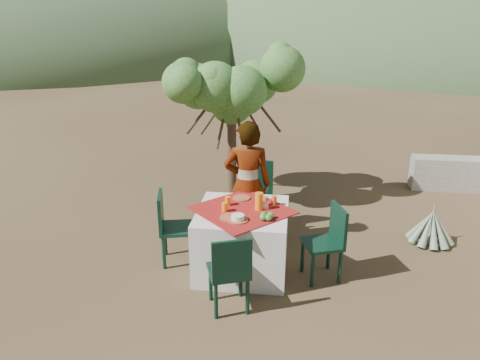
{
  "coord_description": "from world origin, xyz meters",
  "views": [
    {
      "loc": [
        0.32,
        -4.37,
        2.91
      ],
      "look_at": [
        -0.31,
        0.82,
        0.97
      ],
      "focal_mm": 35.0,
      "sensor_mm": 36.0,
      "label": 1
    }
  ],
  "objects_px": {
    "chair_far": "(254,194)",
    "shrub_tree": "(237,96)",
    "table": "(242,240)",
    "agave": "(431,227)",
    "chair_near": "(230,270)",
    "juice_pitcher": "(259,201)",
    "chair_right": "(328,239)",
    "person": "(248,184)",
    "chair_left": "(171,224)"
  },
  "relations": [
    {
      "from": "chair_far",
      "to": "shrub_tree",
      "type": "height_order",
      "value": "shrub_tree"
    },
    {
      "from": "table",
      "to": "agave",
      "type": "relative_size",
      "value": 2.04
    },
    {
      "from": "chair_near",
      "to": "juice_pitcher",
      "type": "distance_m",
      "value": 0.97
    },
    {
      "from": "chair_right",
      "to": "agave",
      "type": "bearing_deg",
      "value": 106.28
    },
    {
      "from": "table",
      "to": "chair_far",
      "type": "relative_size",
      "value": 1.32
    },
    {
      "from": "agave",
      "to": "table",
      "type": "bearing_deg",
      "value": -158.09
    },
    {
      "from": "person",
      "to": "chair_left",
      "type": "bearing_deg",
      "value": 30.27
    },
    {
      "from": "chair_right",
      "to": "agave",
      "type": "height_order",
      "value": "chair_right"
    },
    {
      "from": "chair_right",
      "to": "shrub_tree",
      "type": "distance_m",
      "value": 2.71
    },
    {
      "from": "chair_left",
      "to": "person",
      "type": "bearing_deg",
      "value": -68.51
    },
    {
      "from": "chair_far",
      "to": "person",
      "type": "height_order",
      "value": "person"
    },
    {
      "from": "chair_right",
      "to": "shrub_tree",
      "type": "bearing_deg",
      "value": -167.43
    },
    {
      "from": "person",
      "to": "juice_pitcher",
      "type": "height_order",
      "value": "person"
    },
    {
      "from": "chair_left",
      "to": "agave",
      "type": "distance_m",
      "value": 3.36
    },
    {
      "from": "agave",
      "to": "chair_right",
      "type": "bearing_deg",
      "value": -144.1
    },
    {
      "from": "chair_near",
      "to": "person",
      "type": "height_order",
      "value": "person"
    },
    {
      "from": "person",
      "to": "agave",
      "type": "distance_m",
      "value": 2.47
    },
    {
      "from": "table",
      "to": "juice_pitcher",
      "type": "xyz_separation_m",
      "value": [
        0.19,
        0.03,
        0.48
      ]
    },
    {
      "from": "chair_left",
      "to": "chair_right",
      "type": "xyz_separation_m",
      "value": [
        1.84,
        -0.12,
        -0.01
      ]
    },
    {
      "from": "person",
      "to": "agave",
      "type": "height_order",
      "value": "person"
    },
    {
      "from": "chair_left",
      "to": "juice_pitcher",
      "type": "relative_size",
      "value": 4.43
    },
    {
      "from": "table",
      "to": "shrub_tree",
      "type": "distance_m",
      "value": 2.41
    },
    {
      "from": "chair_far",
      "to": "chair_near",
      "type": "relative_size",
      "value": 1.16
    },
    {
      "from": "table",
      "to": "chair_right",
      "type": "relative_size",
      "value": 1.51
    },
    {
      "from": "chair_left",
      "to": "juice_pitcher",
      "type": "height_order",
      "value": "juice_pitcher"
    },
    {
      "from": "chair_right",
      "to": "person",
      "type": "relative_size",
      "value": 0.53
    },
    {
      "from": "chair_left",
      "to": "chair_right",
      "type": "relative_size",
      "value": 1.03
    },
    {
      "from": "person",
      "to": "agave",
      "type": "xyz_separation_m",
      "value": [
        2.37,
        0.3,
        -0.6
      ]
    },
    {
      "from": "agave",
      "to": "chair_far",
      "type": "bearing_deg",
      "value": 178.44
    },
    {
      "from": "person",
      "to": "chair_near",
      "type": "bearing_deg",
      "value": 85.44
    },
    {
      "from": "chair_near",
      "to": "juice_pitcher",
      "type": "bearing_deg",
      "value": -123.58
    },
    {
      "from": "chair_far",
      "to": "chair_left",
      "type": "distance_m",
      "value": 1.31
    },
    {
      "from": "table",
      "to": "chair_far",
      "type": "distance_m",
      "value": 1.03
    },
    {
      "from": "juice_pitcher",
      "to": "chair_far",
      "type": "bearing_deg",
      "value": 98.16
    },
    {
      "from": "table",
      "to": "person",
      "type": "relative_size",
      "value": 0.8
    },
    {
      "from": "person",
      "to": "shrub_tree",
      "type": "height_order",
      "value": "shrub_tree"
    },
    {
      "from": "chair_far",
      "to": "juice_pitcher",
      "type": "xyz_separation_m",
      "value": [
        0.14,
        -0.99,
        0.31
      ]
    },
    {
      "from": "chair_far",
      "to": "juice_pitcher",
      "type": "height_order",
      "value": "chair_far"
    },
    {
      "from": "chair_far",
      "to": "chair_right",
      "type": "distance_m",
      "value": 1.42
    },
    {
      "from": "person",
      "to": "juice_pitcher",
      "type": "distance_m",
      "value": 0.65
    },
    {
      "from": "chair_far",
      "to": "chair_right",
      "type": "relative_size",
      "value": 1.15
    },
    {
      "from": "chair_far",
      "to": "shrub_tree",
      "type": "relative_size",
      "value": 0.46
    },
    {
      "from": "juice_pitcher",
      "to": "chair_near",
      "type": "bearing_deg",
      "value": -103.77
    },
    {
      "from": "juice_pitcher",
      "to": "shrub_tree",
      "type": "bearing_deg",
      "value": 104.35
    },
    {
      "from": "table",
      "to": "agave",
      "type": "distance_m",
      "value": 2.56
    },
    {
      "from": "chair_far",
      "to": "chair_right",
      "type": "bearing_deg",
      "value": -42.17
    },
    {
      "from": "shrub_tree",
      "to": "agave",
      "type": "bearing_deg",
      "value": -21.39
    },
    {
      "from": "chair_near",
      "to": "chair_left",
      "type": "xyz_separation_m",
      "value": [
        -0.84,
        0.9,
        0.02
      ]
    },
    {
      "from": "chair_far",
      "to": "chair_left",
      "type": "bearing_deg",
      "value": -126.88
    },
    {
      "from": "table",
      "to": "agave",
      "type": "xyz_separation_m",
      "value": [
        2.37,
        0.95,
        -0.16
      ]
    }
  ]
}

